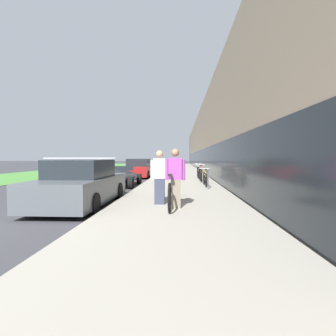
{
  "coord_description": "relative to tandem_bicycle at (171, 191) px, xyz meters",
  "views": [
    {
      "loc": [
        5.72,
        -4.8,
        1.55
      ],
      "look_at": [
        4.8,
        13.18,
        0.83
      ],
      "focal_mm": 28.0,
      "sensor_mm": 36.0,
      "label": 1
    }
  ],
  "objects": [
    {
      "name": "sidewalk_slab",
      "position": [
        0.22,
        18.23,
        -0.48
      ],
      "size": [
        4.09,
        70.0,
        0.15
      ],
      "color": "gray",
      "rests_on": "ground"
    },
    {
      "name": "storefront_facade",
      "position": [
        7.3,
        26.23,
        2.84
      ],
      "size": [
        10.01,
        70.0,
        6.82
      ],
      "color": "gray",
      "rests_on": "ground"
    },
    {
      "name": "lawn_strip",
      "position": [
        -12.93,
        22.23,
        -0.55
      ],
      "size": [
        7.01,
        70.0,
        0.03
      ],
      "color": "#478438",
      "rests_on": "ground"
    },
    {
      "name": "tandem_bicycle",
      "position": [
        0.0,
        0.0,
        0.0
      ],
      "size": [
        0.52,
        2.84,
        0.97
      ],
      "color": "black",
      "rests_on": "sidewalk_slab"
    },
    {
      "name": "person_rider",
      "position": [
        0.13,
        -0.36,
        0.42
      ],
      "size": [
        0.56,
        0.22,
        1.64
      ],
      "color": "#756B5B",
      "rests_on": "sidewalk_slab"
    },
    {
      "name": "person_bystander",
      "position": [
        -0.35,
        0.22,
        0.4
      ],
      "size": [
        0.55,
        0.21,
        1.61
      ],
      "color": "#33384C",
      "rests_on": "sidewalk_slab"
    },
    {
      "name": "bike_rack_hoop",
      "position": [
        1.48,
        4.31,
        0.11
      ],
      "size": [
        0.05,
        0.6,
        0.84
      ],
      "color": "#4C4C51",
      "rests_on": "sidewalk_slab"
    },
    {
      "name": "cruiser_bike_nearest",
      "position": [
        1.46,
        5.31,
        -0.05
      ],
      "size": [
        0.52,
        1.8,
        0.85
      ],
      "color": "black",
      "rests_on": "sidewalk_slab"
    },
    {
      "name": "cruiser_bike_middle",
      "position": [
        1.42,
        7.69,
        0.0
      ],
      "size": [
        0.52,
        1.83,
        0.99
      ],
      "color": "black",
      "rests_on": "sidewalk_slab"
    },
    {
      "name": "cruiser_bike_farthest",
      "position": [
        1.43,
        10.07,
        0.0
      ],
      "size": [
        0.52,
        1.8,
        0.99
      ],
      "color": "black",
      "rests_on": "sidewalk_slab"
    },
    {
      "name": "parked_sedan_curbside",
      "position": [
        -2.93,
        0.72,
        0.12
      ],
      "size": [
        1.96,
        4.62,
        1.54
      ],
      "color": "#4C5156",
      "rests_on": "ground"
    },
    {
      "name": "vintage_roadster_curbside",
      "position": [
        -3.02,
        6.37,
        -0.09
      ],
      "size": [
        1.9,
        4.36,
        1.07
      ],
      "color": "black",
      "rests_on": "ground"
    },
    {
      "name": "parked_sedan_far",
      "position": [
        -3.04,
        12.73,
        0.1
      ],
      "size": [
        1.92,
        4.6,
        1.45
      ],
      "color": "maroon",
      "rests_on": "ground"
    }
  ]
}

